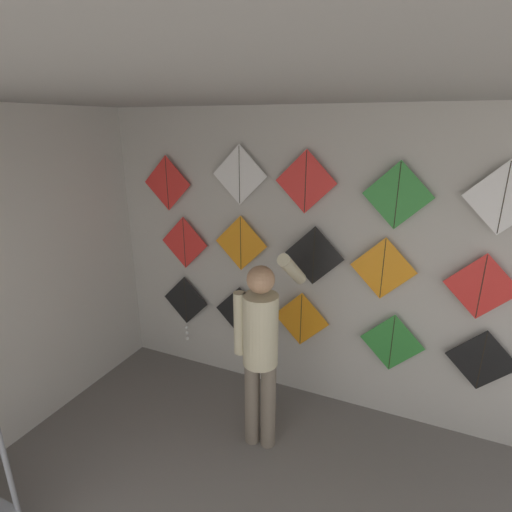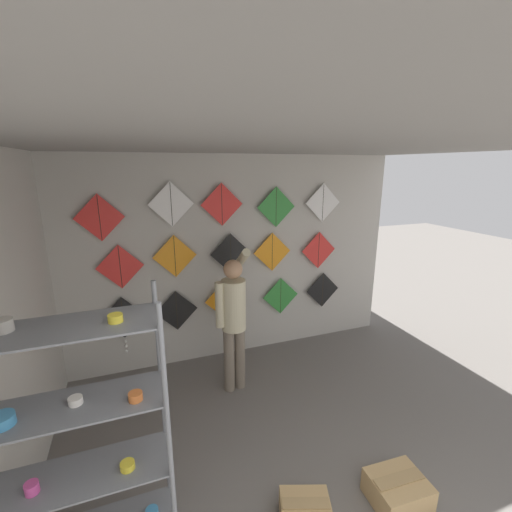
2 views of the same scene
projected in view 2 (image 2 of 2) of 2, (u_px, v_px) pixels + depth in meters
The scene contains 20 objects.
back_panel at pixel (226, 260), 4.69m from camera, with size 5.01×0.06×2.80m, color #BCB7AD.
ceiling_slab at pixel (295, 141), 2.49m from camera, with size 5.01×4.79×0.04m, color gray.
shelf_rack at pixel (77, 448), 1.92m from camera, with size 0.98×0.38×1.99m.
shopkeeper at pixel (233, 314), 3.98m from camera, with size 0.44×0.63×1.74m.
cardboard_box at pixel (398, 490), 2.76m from camera, with size 0.46×0.40×0.23m.
kite_0 at pixel (123, 321), 4.31m from camera, with size 0.55×0.04×0.76m.
kite_1 at pixel (177, 311), 4.52m from camera, with size 0.55×0.01×0.55m.
kite_2 at pixel (225, 300), 4.73m from camera, with size 0.55×0.01×0.55m.
kite_3 at pixel (281, 296), 5.02m from camera, with size 0.55×0.01×0.55m.
kite_4 at pixel (323, 290), 5.26m from camera, with size 0.55×0.01×0.55m.
kite_5 at pixel (120, 267), 4.14m from camera, with size 0.55×0.01×0.55m.
kite_6 at pixel (175, 256), 4.34m from camera, with size 0.55×0.01×0.55m.
kite_7 at pixel (231, 253), 4.59m from camera, with size 0.55×0.01×0.55m.
kite_8 at pixel (272, 252), 4.80m from camera, with size 0.55×0.01×0.55m.
kite_9 at pixel (319, 250), 5.06m from camera, with size 0.55×0.01×0.55m.
kite_10 at pixel (99, 218), 3.93m from camera, with size 0.55×0.01×0.55m.
kite_11 at pixel (171, 204), 4.17m from camera, with size 0.55×0.01×0.55m.
kite_12 at pixel (222, 204), 4.39m from camera, with size 0.55×0.01×0.55m.
kite_13 at pixel (276, 207), 4.66m from camera, with size 0.55×0.01×0.55m.
kite_14 at pixel (323, 203), 4.89m from camera, with size 0.55×0.01×0.55m.
Camera 2 is at (-1.16, -0.37, 2.65)m, focal length 24.00 mm.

